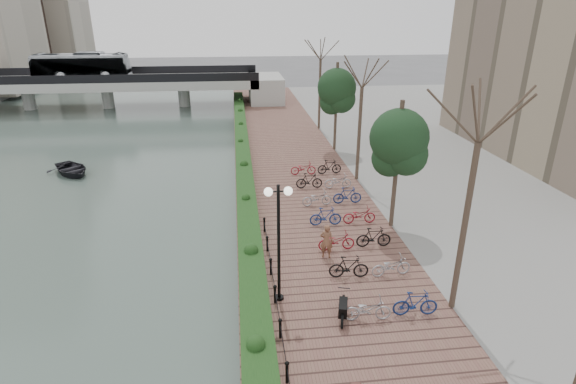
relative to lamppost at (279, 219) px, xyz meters
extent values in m
plane|color=#59595B|center=(-1.58, -3.24, -3.92)|extent=(220.00, 220.00, 0.00)
cube|color=#3F4F49|center=(-16.58, 21.76, -3.91)|extent=(30.00, 130.00, 0.02)
cube|color=brown|center=(2.42, 14.26, -3.67)|extent=(8.00, 75.00, 0.50)
cube|color=gray|center=(18.42, 14.26, -3.67)|extent=(24.00, 75.00, 0.50)
cube|color=#163814|center=(-0.98, 16.76, -3.12)|extent=(1.10, 56.00, 0.60)
cylinder|color=black|center=(-0.18, -4.24, -3.07)|extent=(0.10, 0.10, 0.70)
cylinder|color=black|center=(-0.18, -2.24, -3.07)|extent=(0.10, 0.10, 0.70)
cylinder|color=black|center=(-0.18, -0.24, -3.07)|extent=(0.10, 0.10, 0.70)
cylinder|color=black|center=(-0.18, 1.76, -3.07)|extent=(0.10, 0.10, 0.70)
cylinder|color=black|center=(-0.18, 3.76, -3.07)|extent=(0.10, 0.10, 0.70)
cylinder|color=black|center=(-0.18, 5.76, -3.07)|extent=(0.10, 0.10, 0.70)
cylinder|color=black|center=(0.00, 0.00, -1.06)|extent=(0.12, 0.12, 4.73)
cylinder|color=black|center=(0.00, 0.00, 1.06)|extent=(0.70, 0.06, 0.06)
sphere|color=white|center=(-0.35, 0.00, 1.06)|extent=(0.32, 0.32, 0.32)
sphere|color=white|center=(0.35, 0.00, 1.06)|extent=(0.32, 0.32, 0.32)
imported|color=brown|center=(2.42, 2.93, -2.62)|extent=(0.68, 0.54, 1.62)
imported|color=#A0A0A4|center=(3.02, -1.57, -2.97)|extent=(0.60, 1.71, 0.90)
imported|color=black|center=(3.02, 1.03, -2.92)|extent=(0.47, 1.66, 1.00)
imported|color=maroon|center=(3.02, 3.63, -2.97)|extent=(0.60, 1.71, 0.90)
imported|color=navy|center=(3.02, 6.23, -2.92)|extent=(0.47, 1.66, 1.00)
imported|color=#A0A0A4|center=(3.02, 8.83, -2.97)|extent=(0.60, 1.71, 0.90)
imported|color=black|center=(3.02, 11.43, -2.92)|extent=(0.47, 1.66, 1.00)
imported|color=maroon|center=(3.02, 14.03, -2.97)|extent=(0.60, 1.72, 0.90)
imported|color=navy|center=(4.82, -1.57, -2.92)|extent=(0.47, 1.66, 1.00)
imported|color=#A0A0A4|center=(4.82, 1.03, -2.97)|extent=(0.60, 1.71, 0.90)
imported|color=black|center=(4.82, 3.63, -2.92)|extent=(0.47, 1.66, 1.00)
imported|color=maroon|center=(4.82, 6.23, -2.97)|extent=(0.60, 1.71, 0.90)
imported|color=navy|center=(4.82, 8.83, -2.92)|extent=(0.47, 1.66, 1.00)
imported|color=#A0A0A4|center=(4.82, 11.43, -2.97)|extent=(0.60, 1.71, 0.90)
imported|color=black|center=(4.82, 14.03, -2.92)|extent=(0.47, 1.66, 1.00)
cube|color=#ADAEA8|center=(-16.58, 41.76, -0.92)|extent=(36.00, 8.00, 1.00)
cube|color=black|center=(-16.58, 37.86, 0.03)|extent=(36.00, 0.15, 0.90)
cube|color=black|center=(-16.58, 45.66, 0.03)|extent=(36.00, 0.15, 0.90)
cylinder|color=#ADAEA8|center=(-25.58, 41.76, -2.67)|extent=(1.40, 1.40, 2.50)
cylinder|color=#ADAEA8|center=(-16.58, 41.76, -2.67)|extent=(1.40, 1.40, 2.50)
cylinder|color=#ADAEA8|center=(-7.58, 41.76, -2.67)|extent=(1.40, 1.40, 2.50)
imported|color=silver|center=(-18.99, 41.76, 1.08)|extent=(2.52, 10.77, 3.00)
imported|color=black|center=(-13.20, 17.30, -3.52)|extent=(4.40, 4.59, 0.77)
cube|color=#A69B8A|center=(-34.58, 76.76, 8.58)|extent=(12.00, 12.00, 24.00)
camera|label=1|loc=(-1.35, -14.54, 6.92)|focal=28.00mm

